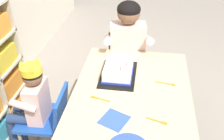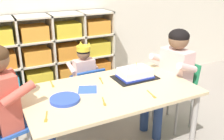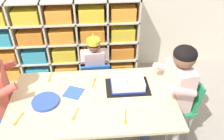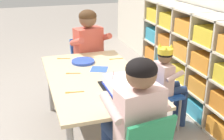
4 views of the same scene
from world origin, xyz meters
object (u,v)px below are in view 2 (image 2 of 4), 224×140
(fork_beside_plate_stack, at_px, (104,102))
(fork_near_child_seat, at_px, (52,84))
(adult_helper_seated, at_px, (10,96))
(fork_near_cake_tray, at_px, (152,95))
(birthday_cake_on_tray, at_px, (135,74))
(fork_by_napkin, at_px, (101,80))
(activity_table, at_px, (110,96))
(paper_plate_stack, at_px, (65,99))
(child_with_crown, at_px, (83,71))
(classroom_chair_guest_side, at_px, (177,87))
(classroom_chair_blue, at_px, (87,88))
(fork_at_table_front_edge, at_px, (46,117))
(guest_at_table_side, at_px, (172,70))

(fork_beside_plate_stack, relative_size, fork_near_child_seat, 0.89)
(adult_helper_seated, xyz_separation_m, fork_near_cake_tray, (0.99, -0.38, -0.04))
(birthday_cake_on_tray, distance_m, fork_by_napkin, 0.31)
(birthday_cake_on_tray, bearing_deg, fork_near_child_seat, 164.50)
(activity_table, distance_m, paper_plate_stack, 0.39)
(birthday_cake_on_tray, height_order, fork_near_child_seat, birthday_cake_on_tray)
(adult_helper_seated, height_order, fork_by_napkin, adult_helper_seated)
(activity_table, relative_size, fork_by_napkin, 9.92)
(child_with_crown, height_order, classroom_chair_guest_side, child_with_crown)
(classroom_chair_blue, bearing_deg, fork_beside_plate_stack, 75.15)
(fork_at_table_front_edge, height_order, fork_near_child_seat, same)
(classroom_chair_blue, distance_m, fork_near_cake_tray, 0.88)
(adult_helper_seated, bearing_deg, guest_at_table_side, -107.94)
(paper_plate_stack, xyz_separation_m, fork_beside_plate_stack, (0.25, -0.15, -0.01))
(classroom_chair_guest_side, xyz_separation_m, fork_by_napkin, (-0.80, 0.10, 0.19))
(child_with_crown, xyz_separation_m, birthday_cake_on_tray, (0.29, -0.57, 0.11))
(activity_table, bearing_deg, paper_plate_stack, -176.58)
(adult_helper_seated, distance_m, guest_at_table_side, 1.45)
(activity_table, distance_m, fork_near_child_seat, 0.51)
(fork_at_table_front_edge, bearing_deg, fork_near_cake_tray, -75.90)
(activity_table, distance_m, fork_by_napkin, 0.21)
(adult_helper_seated, height_order, fork_near_child_seat, adult_helper_seated)
(activity_table, bearing_deg, fork_near_child_seat, 141.83)
(fork_by_napkin, xyz_separation_m, fork_near_child_seat, (-0.41, 0.11, 0.00))
(fork_by_napkin, relative_size, fork_beside_plate_stack, 1.08)
(fork_by_napkin, xyz_separation_m, fork_beside_plate_stack, (-0.15, -0.38, -0.00))
(classroom_chair_blue, height_order, child_with_crown, child_with_crown)
(child_with_crown, xyz_separation_m, guest_at_table_side, (0.68, -0.60, 0.09))
(activity_table, distance_m, guest_at_table_side, 0.71)
(activity_table, height_order, fork_near_child_seat, fork_near_child_seat)
(fork_by_napkin, bearing_deg, paper_plate_stack, -46.69)
(fork_by_napkin, bearing_deg, fork_beside_plate_stack, -8.20)
(fork_near_cake_tray, bearing_deg, child_with_crown, 21.87)
(adult_helper_seated, distance_m, paper_plate_stack, 0.40)
(fork_near_cake_tray, distance_m, fork_beside_plate_stack, 0.39)
(activity_table, bearing_deg, child_with_crown, 88.28)
(activity_table, relative_size, fork_near_child_seat, 9.52)
(classroom_chair_blue, height_order, classroom_chair_guest_side, classroom_chair_guest_side)
(child_with_crown, xyz_separation_m, adult_helper_seated, (-0.77, -0.54, 0.12))
(guest_at_table_side, height_order, fork_by_napkin, guest_at_table_side)
(classroom_chair_blue, height_order, birthday_cake_on_tray, birthday_cake_on_tray)
(birthday_cake_on_tray, distance_m, fork_beside_plate_stack, 0.53)
(classroom_chair_blue, distance_m, classroom_chair_guest_side, 0.92)
(birthday_cake_on_tray, bearing_deg, classroom_chair_blue, 121.02)
(fork_near_cake_tray, xyz_separation_m, fork_near_child_seat, (-0.64, 0.54, 0.00))
(fork_by_napkin, bearing_deg, birthday_cake_on_tray, 86.85)
(guest_at_table_side, xyz_separation_m, birthday_cake_on_tray, (-0.39, 0.03, 0.02))
(guest_at_table_side, relative_size, fork_by_napkin, 7.27)
(classroom_chair_blue, distance_m, fork_by_napkin, 0.45)
(paper_plate_stack, bearing_deg, fork_near_cake_tray, -18.55)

